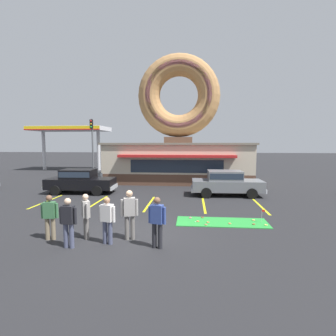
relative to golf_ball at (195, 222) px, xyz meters
name	(u,v)px	position (x,y,z in m)	size (l,w,h in m)	color
ground_plane	(132,235)	(-2.30, -1.72, -0.05)	(160.00, 160.00, 0.00)	#232326
donut_shop_building	(179,138)	(-1.37, 12.22, 3.69)	(12.30, 6.75, 10.96)	brown
putting_mat	(222,222)	(1.12, 0.16, -0.04)	(3.82, 1.37, 0.03)	green
mini_donut_near_left	(266,225)	(2.85, -0.16, 0.00)	(0.13, 0.13, 0.04)	#E5C666
mini_donut_near_right	(230,223)	(1.42, -0.10, 0.00)	(0.13, 0.13, 0.04)	#D17F47
mini_donut_mid_left	(198,221)	(0.11, 0.08, 0.00)	(0.13, 0.13, 0.04)	#D17F47
mini_donut_mid_centre	(206,225)	(0.43, -0.34, 0.00)	(0.13, 0.13, 0.04)	#A5724C
mini_donut_mid_right	(254,224)	(2.38, -0.10, 0.00)	(0.13, 0.13, 0.04)	brown
mini_donut_far_left	(190,218)	(-0.22, 0.59, 0.00)	(0.13, 0.13, 0.04)	#D8667F
mini_donut_far_centre	(254,220)	(2.50, 0.48, 0.00)	(0.13, 0.13, 0.04)	#E5C666
mini_donut_far_right	(208,222)	(0.53, -0.01, 0.00)	(0.13, 0.13, 0.04)	#D17F47
mini_donut_extra	(202,217)	(0.32, 0.69, 0.00)	(0.13, 0.13, 0.04)	brown
golf_ball	(195,222)	(0.00, 0.00, 0.00)	(0.04, 0.04, 0.04)	white
putting_flag_pin	(263,213)	(2.82, 0.25, 0.39)	(0.13, 0.01, 0.55)	silver
car_grey	(226,182)	(2.01, 5.94, 0.82)	(4.60, 2.05, 1.60)	slate
car_black	(80,180)	(-7.63, 5.93, 0.82)	(4.62, 2.12, 1.60)	black
pedestrian_blue_sweater_man	(130,212)	(-2.30, -2.11, 0.92)	(0.58, 0.34, 1.74)	slate
pedestrian_hooded_kid	(86,214)	(-3.86, -2.15, 0.83)	(0.41, 0.51, 1.59)	slate
pedestrian_leather_jacket_man	(68,221)	(-4.08, -3.01, 0.85)	(0.59, 0.27, 1.63)	#474C66
pedestrian_clipboard_woman	(107,218)	(-2.95, -2.57, 0.82)	(0.58, 0.33, 1.58)	#474C66
pedestrian_beanie_man	(157,220)	(-1.25, -2.77, 0.87)	(0.58, 0.33, 1.66)	#232328
pedestrian_crossing_woman	(50,215)	(-5.06, -2.38, 0.82)	(0.59, 0.29, 1.58)	#7F7056
trash_bin	(102,178)	(-7.42, 9.52, 0.45)	(0.57, 0.57, 0.97)	#51565B
traffic_light_pole	(92,139)	(-10.38, 15.25, 3.66)	(0.28, 0.47, 5.80)	#595B60
gas_station_canopy	(70,130)	(-15.05, 20.16, 4.81)	(9.00, 4.46, 5.30)	silver
parking_stripe_far_left	(47,201)	(-8.50, 3.28, -0.05)	(0.12, 3.60, 0.01)	yellow
parking_stripe_left	(97,202)	(-5.50, 3.28, -0.05)	(0.12, 3.60, 0.01)	yellow
parking_stripe_mid_left	(149,204)	(-2.50, 3.28, -0.05)	(0.12, 3.60, 0.01)	yellow
parking_stripe_centre	(204,205)	(0.50, 3.28, -0.05)	(0.12, 3.60, 0.01)	yellow
parking_stripe_mid_right	(260,206)	(3.50, 3.28, -0.05)	(0.12, 3.60, 0.01)	yellow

